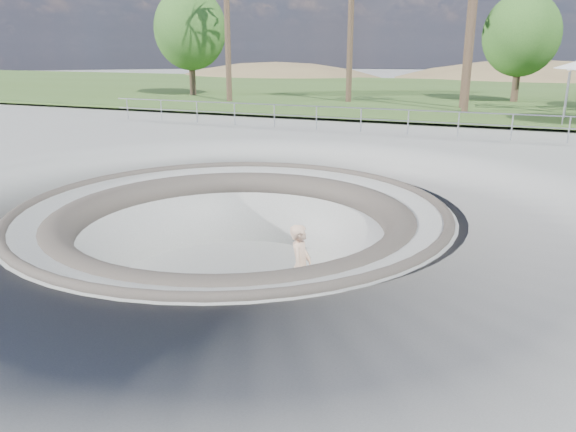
{
  "coord_description": "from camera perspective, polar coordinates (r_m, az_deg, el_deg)",
  "views": [
    {
      "loc": [
        5.97,
        -11.44,
        3.69
      ],
      "look_at": [
        1.37,
        0.15,
        -0.1
      ],
      "focal_mm": 35.0,
      "sensor_mm": 36.0,
      "label": 1
    }
  ],
  "objects": [
    {
      "name": "skater",
      "position": [
        12.06,
        1.27,
        -5.28
      ],
      "size": [
        0.54,
        0.75,
        1.92
      ],
      "primitive_type": "imported",
      "rotation": [
        0.0,
        0.0,
        1.69
      ],
      "color": "#D9AD8C",
      "rests_on": "skateboard"
    },
    {
      "name": "skateboard",
      "position": [
        12.46,
        1.24,
        -9.44
      ],
      "size": [
        0.78,
        0.46,
        0.08
      ],
      "color": "brown",
      "rests_on": "ground"
    },
    {
      "name": "grass_strip",
      "position": [
        45.96,
        14.46,
        12.05
      ],
      "size": [
        180.0,
        36.0,
        0.12
      ],
      "color": "#3E5923",
      "rests_on": "ground"
    },
    {
      "name": "bushy_tree_mid",
      "position": [
        39.16,
        22.62,
        16.62
      ],
      "size": [
        4.66,
        4.24,
        6.72
      ],
      "color": "brown",
      "rests_on": "ground"
    },
    {
      "name": "skate_bowl",
      "position": [
        14.03,
        -5.46,
        -6.34
      ],
      "size": [
        14.0,
        14.0,
        4.1
      ],
      "color": "#A4A49F",
      "rests_on": "ground"
    },
    {
      "name": "safety_railing",
      "position": [
        24.37,
        7.42,
        9.69
      ],
      "size": [
        25.0,
        0.06,
        1.03
      ],
      "color": "gray",
      "rests_on": "ground"
    },
    {
      "name": "bushy_tree_left",
      "position": [
        42.19,
        -9.91,
        18.18
      ],
      "size": [
        5.18,
        4.71,
        7.48
      ],
      "color": "brown",
      "rests_on": "ground"
    },
    {
      "name": "ground",
      "position": [
        13.42,
        -5.68,
        0.86
      ],
      "size": [
        180.0,
        180.0,
        0.0
      ],
      "primitive_type": "plane",
      "color": "#A4A49F",
      "rests_on": "ground"
    },
    {
      "name": "distant_hills",
      "position": [
        69.47,
        19.74,
        7.05
      ],
      "size": [
        103.2,
        45.0,
        28.6
      ],
      "color": "brown",
      "rests_on": "ground"
    }
  ]
}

